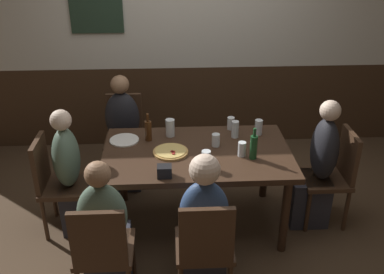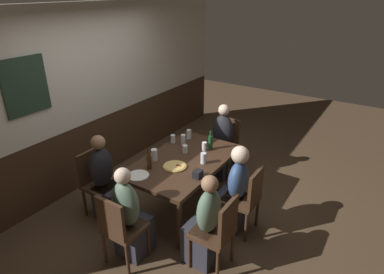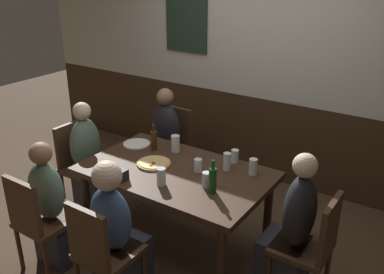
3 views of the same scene
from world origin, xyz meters
name	(u,v)px [view 2 (image 2 of 3)]	position (x,y,z in m)	size (l,w,h in m)	color
ground_plane	(184,206)	(0.00, 0.00, 0.00)	(12.00, 12.00, 0.00)	#4C3826
wall_back	(90,97)	(-0.01, 1.65, 1.30)	(6.40, 0.13, 2.60)	#3D2819
dining_table	(184,165)	(0.00, 0.00, 0.66)	(1.57, 0.96, 0.74)	#382316
chair_mid_near	(246,197)	(0.00, -0.90, 0.50)	(0.40, 0.40, 0.88)	#422B1C
chair_left_far	(97,180)	(-0.69, 0.90, 0.50)	(0.40, 0.40, 0.88)	#422B1C
chair_head_east	(226,143)	(1.20, 0.00, 0.50)	(0.40, 0.40, 0.88)	#422B1C
chair_left_near	(218,230)	(-0.69, -0.90, 0.50)	(0.40, 0.40, 0.88)	#422B1C
chair_head_west	(119,227)	(-1.20, 0.00, 0.50)	(0.40, 0.40, 0.88)	#422B1C
person_mid_near	(234,194)	(0.00, -0.73, 0.48)	(0.34, 0.37, 1.14)	#2D2D38
person_left_far	(106,184)	(-0.69, 0.73, 0.48)	(0.34, 0.37, 1.15)	#2D2D38
person_head_east	(221,147)	(1.04, 0.00, 0.49)	(0.37, 0.34, 1.17)	#2D2D38
person_left_near	(205,227)	(-0.69, -0.73, 0.46)	(0.34, 0.37, 1.11)	#2D2D38
person_head_west	(130,220)	(-1.04, 0.00, 0.48)	(0.37, 0.34, 1.14)	#2D2D38
pizza	(175,166)	(-0.22, -0.02, 0.75)	(0.29, 0.29, 0.03)	tan
highball_clear	(183,140)	(0.35, 0.25, 0.81)	(0.06, 0.06, 0.15)	silver
pint_glass_stout	(203,159)	(0.05, -0.26, 0.80)	(0.07, 0.07, 0.14)	silver
tumbler_water	(154,156)	(-0.22, 0.30, 0.81)	(0.08, 0.08, 0.16)	silver
tumbler_short	(185,150)	(0.17, 0.09, 0.79)	(0.07, 0.07, 0.11)	silver
pint_glass_amber	(204,147)	(0.36, -0.09, 0.79)	(0.07, 0.07, 0.12)	silver
beer_glass_half	(189,135)	(0.57, 0.29, 0.80)	(0.07, 0.07, 0.14)	silver
beer_glass_tall	(173,139)	(0.34, 0.41, 0.79)	(0.07, 0.07, 0.12)	silver
beer_bottle_green	(210,142)	(0.45, -0.14, 0.85)	(0.06, 0.06, 0.27)	#194723
beer_bottle_brown	(149,161)	(-0.41, 0.23, 0.84)	(0.06, 0.06, 0.25)	#42230F
plate_white_large	(138,175)	(-0.62, 0.23, 0.75)	(0.26, 0.26, 0.01)	white
condiment_caddy	(198,174)	(-0.27, -0.38, 0.79)	(0.11, 0.09, 0.09)	black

